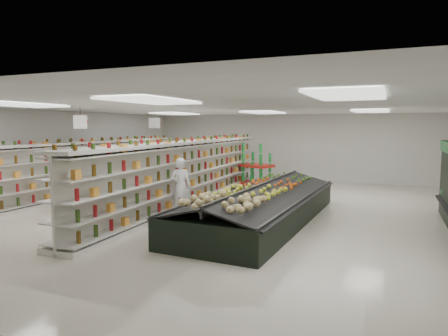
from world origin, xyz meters
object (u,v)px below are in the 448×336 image
at_px(gondola_center, 189,175).
at_px(shopper_background, 204,167).
at_px(soda_endcap, 257,167).
at_px(gondola_left, 78,172).
at_px(shopper_main, 181,187).
at_px(produce_island, 262,204).

distance_m(gondola_center, shopper_background, 4.57).
bearing_deg(soda_endcap, gondola_center, -102.41).
bearing_deg(gondola_left, gondola_center, 8.36).
distance_m(gondola_left, shopper_main, 5.27).
distance_m(soda_endcap, shopper_main, 6.33).
xyz_separation_m(gondola_left, shopper_main, (5.10, -1.34, -0.08)).
bearing_deg(gondola_center, soda_endcap, 75.77).
distance_m(produce_island, soda_endcap, 6.40).
relative_size(gondola_left, gondola_center, 0.96).
distance_m(gondola_center, produce_island, 3.53).
bearing_deg(soda_endcap, gondola_left, -136.87).
bearing_deg(soda_endcap, shopper_main, -92.10).
height_order(produce_island, shopper_background, shopper_background).
bearing_deg(shopper_background, soda_endcap, -96.98).
xyz_separation_m(gondola_left, shopper_background, (2.85, 4.87, -0.16)).
bearing_deg(gondola_center, gondola_left, -174.53).
bearing_deg(produce_island, soda_endcap, 109.54).
xyz_separation_m(produce_island, shopper_main, (-2.37, -0.30, 0.38)).
height_order(gondola_center, shopper_background, gondola_center).
bearing_deg(soda_endcap, shopper_background, -177.16).
height_order(soda_endcap, shopper_background, soda_endcap).
relative_size(gondola_center, soda_endcap, 7.12).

